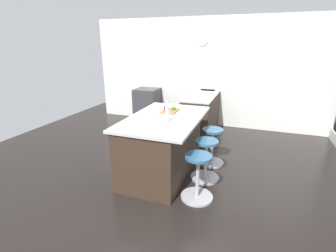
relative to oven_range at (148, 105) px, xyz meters
name	(u,v)px	position (x,y,z in m)	size (l,w,h in m)	color
ground_plane	(170,169)	(2.35, 1.45, -0.45)	(7.69, 7.69, 0.00)	black
interior_partition_left	(205,73)	(-0.35, 1.45, 0.87)	(0.15, 5.92, 2.63)	silver
sink_cabinet	(205,110)	(0.00, 1.56, 0.02)	(2.43, 0.60, 1.20)	#38281E
oven_range	(148,105)	(0.00, 0.00, 0.00)	(0.60, 0.61, 0.89)	#38383D
kitchen_island	(162,144)	(2.43, 1.36, 0.03)	(1.73, 1.07, 0.94)	#38281E
stool_by_window	(212,147)	(1.89, 2.07, -0.14)	(0.44, 0.44, 0.64)	#B7B7BC
stool_middle	(206,161)	(2.43, 2.07, -0.14)	(0.44, 0.44, 0.64)	#B7B7BC
stool_near_camera	(198,178)	(2.98, 2.07, -0.14)	(0.44, 0.44, 0.64)	#B7B7BC
cutting_board	(170,111)	(2.10, 1.37, 0.50)	(0.36, 0.24, 0.02)	olive
apple_green	(174,108)	(2.04, 1.41, 0.55)	(0.07, 0.07, 0.07)	#609E2D
apple_red	(166,108)	(2.13, 1.31, 0.56)	(0.08, 0.08, 0.08)	red
water_bottle	(167,113)	(2.64, 1.52, 0.62)	(0.06, 0.06, 0.31)	silver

